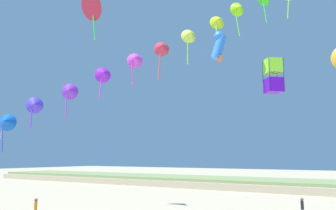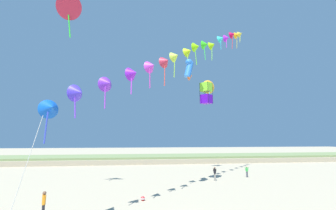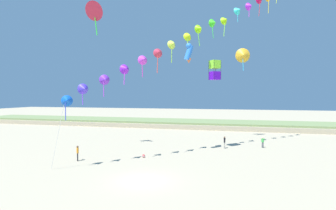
{
  "view_description": "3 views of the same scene",
  "coord_description": "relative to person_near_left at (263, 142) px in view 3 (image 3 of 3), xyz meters",
  "views": [
    {
      "loc": [
        12.66,
        -12.13,
        4.7
      ],
      "look_at": [
        -1.08,
        8.96,
        8.36
      ],
      "focal_mm": 38.0,
      "sensor_mm": 36.0,
      "label": 1
    },
    {
      "loc": [
        -3.52,
        -12.05,
        5.23
      ],
      "look_at": [
        0.03,
        13.6,
        9.09
      ],
      "focal_mm": 24.0,
      "sensor_mm": 36.0,
      "label": 2
    },
    {
      "loc": [
        7.67,
        -21.22,
        7.41
      ],
      "look_at": [
        -0.91,
        12.01,
        6.14
      ],
      "focal_mm": 28.0,
      "sensor_mm": 36.0,
      "label": 3
    }
  ],
  "objects": [
    {
      "name": "beach_ball",
      "position": [
        -14.35,
        -9.64,
        -0.7
      ],
      "size": [
        0.36,
        0.36,
        0.36
      ],
      "color": "red",
      "rests_on": "ground"
    },
    {
      "name": "dune_ridge",
      "position": [
        -11.45,
        22.53,
        -0.19
      ],
      "size": [
        120.0,
        12.36,
        1.39
      ],
      "color": "tan",
      "rests_on": "ground"
    },
    {
      "name": "person_near_left",
      "position": [
        0.0,
        0.0,
        0.0
      ],
      "size": [
        0.53,
        0.21,
        1.52
      ],
      "color": "#474C56",
      "rests_on": "ground"
    },
    {
      "name": "large_kite_low_lead",
      "position": [
        -6.51,
        -3.29,
        9.91
      ],
      "size": [
        1.66,
        1.66,
        2.59
      ],
      "color": "#550DBF"
    },
    {
      "name": "large_kite_outer_drift",
      "position": [
        -9.46,
        -6.58,
        11.89
      ],
      "size": [
        1.42,
        1.26,
        2.47
      ],
      "color": "#307AE7"
    },
    {
      "name": "ground_plane",
      "position": [
        -11.45,
        -17.71,
        -0.88
      ],
      "size": [
        240.0,
        240.0,
        0.0
      ],
      "primitive_type": "plane",
      "color": "tan"
    },
    {
      "name": "large_kite_mid_trail",
      "position": [
        -2.6,
        7.1,
        13.27
      ],
      "size": [
        2.58,
        1.41,
        3.84
      ],
      "color": "gold"
    },
    {
      "name": "person_mid_center",
      "position": [
        -5.21,
        -1.87,
        0.09
      ],
      "size": [
        0.33,
        0.57,
        1.69
      ],
      "color": "gray",
      "rests_on": "ground"
    },
    {
      "name": "person_near_right",
      "position": [
        -21.0,
        -13.09,
        0.12
      ],
      "size": [
        0.43,
        0.54,
        1.74
      ],
      "color": "black",
      "rests_on": "ground"
    },
    {
      "name": "kite_banner_string",
      "position": [
        -8.79,
        -6.06,
        14.25
      ],
      "size": [
        24.58,
        22.41,
        23.58
      ],
      "color": "blue"
    },
    {
      "name": "large_kite_high_solo",
      "position": [
        -22.16,
        -6.78,
        17.98
      ],
      "size": [
        2.78,
        2.11,
        4.72
      ],
      "color": "#CD2640"
    }
  ]
}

